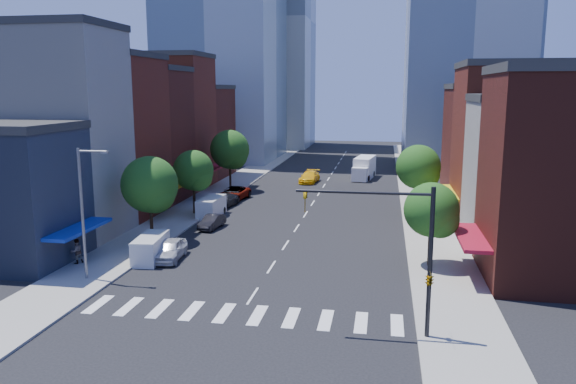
# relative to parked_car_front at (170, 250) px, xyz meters

# --- Properties ---
(ground) EXTENTS (220.00, 220.00, 0.00)m
(ground) POSITION_rel_parked_car_front_xyz_m (8.09, -6.52, -0.79)
(ground) COLOR black
(ground) RESTS_ON ground
(sidewalk_left) EXTENTS (5.00, 120.00, 0.15)m
(sidewalk_left) POSITION_rel_parked_car_front_xyz_m (-4.41, 33.48, -0.71)
(sidewalk_left) COLOR gray
(sidewalk_left) RESTS_ON ground
(sidewalk_right) EXTENTS (5.00, 120.00, 0.15)m
(sidewalk_right) POSITION_rel_parked_car_front_xyz_m (20.59, 33.48, -0.71)
(sidewalk_right) COLOR gray
(sidewalk_right) RESTS_ON ground
(crosswalk) EXTENTS (19.00, 3.00, 0.01)m
(crosswalk) POSITION_rel_parked_car_front_xyz_m (8.09, -9.52, -0.78)
(crosswalk) COLOR silver
(crosswalk) RESTS_ON ground
(bldg_left_1) EXTENTS (12.00, 8.00, 18.00)m
(bldg_left_1) POSITION_rel_parked_car_front_xyz_m (-12.91, 5.48, 8.21)
(bldg_left_1) COLOR beige
(bldg_left_1) RESTS_ON ground
(bldg_left_2) EXTENTS (12.00, 9.00, 16.00)m
(bldg_left_2) POSITION_rel_parked_car_front_xyz_m (-12.91, 13.98, 7.21)
(bldg_left_2) COLOR maroon
(bldg_left_2) RESTS_ON ground
(bldg_left_3) EXTENTS (12.00, 8.00, 15.00)m
(bldg_left_3) POSITION_rel_parked_car_front_xyz_m (-12.91, 22.48, 6.71)
(bldg_left_3) COLOR #4C1B13
(bldg_left_3) RESTS_ON ground
(bldg_left_4) EXTENTS (12.00, 9.00, 17.00)m
(bldg_left_4) POSITION_rel_parked_car_front_xyz_m (-12.91, 30.98, 7.71)
(bldg_left_4) COLOR maroon
(bldg_left_4) RESTS_ON ground
(bldg_left_5) EXTENTS (12.00, 10.00, 13.00)m
(bldg_left_5) POSITION_rel_parked_car_front_xyz_m (-12.91, 40.48, 5.71)
(bldg_left_5) COLOR #4C1B13
(bldg_left_5) RESTS_ON ground
(bldg_right_1) EXTENTS (12.00, 8.00, 12.00)m
(bldg_right_1) POSITION_rel_parked_car_front_xyz_m (29.09, 8.48, 5.21)
(bldg_right_1) COLOR beige
(bldg_right_1) RESTS_ON ground
(bldg_right_2) EXTENTS (12.00, 10.00, 15.00)m
(bldg_right_2) POSITION_rel_parked_car_front_xyz_m (29.09, 17.48, 6.71)
(bldg_right_2) COLOR maroon
(bldg_right_2) RESTS_ON ground
(bldg_right_3) EXTENTS (12.00, 10.00, 13.00)m
(bldg_right_3) POSITION_rel_parked_car_front_xyz_m (29.09, 27.48, 5.71)
(bldg_right_3) COLOR #4C1B13
(bldg_right_3) RESTS_ON ground
(tower_far_w) EXTENTS (18.00, 18.00, 56.00)m
(tower_far_w) POSITION_rel_parked_car_front_xyz_m (-9.91, 88.48, 27.21)
(tower_far_w) COLOR #9EA5AD
(tower_far_w) RESTS_ON ground
(traffic_signal) EXTENTS (7.24, 2.24, 8.00)m
(traffic_signal) POSITION_rel_parked_car_front_xyz_m (18.03, -11.02, 3.37)
(traffic_signal) COLOR black
(traffic_signal) RESTS_ON sidewalk_right
(streetlight) EXTENTS (2.25, 0.25, 9.00)m
(streetlight) POSITION_rel_parked_car_front_xyz_m (-3.72, -5.52, 4.49)
(streetlight) COLOR slate
(streetlight) RESTS_ON sidewalk_left
(tree_left_near) EXTENTS (4.80, 4.80, 7.30)m
(tree_left_near) POSITION_rel_parked_car_front_xyz_m (-3.26, 4.41, 4.08)
(tree_left_near) COLOR black
(tree_left_near) RESTS_ON sidewalk_left
(tree_left_mid) EXTENTS (4.20, 4.20, 6.65)m
(tree_left_mid) POSITION_rel_parked_car_front_xyz_m (-3.26, 15.41, 3.74)
(tree_left_mid) COLOR black
(tree_left_mid) RESTS_ON sidewalk_left
(tree_left_far) EXTENTS (5.00, 5.00, 7.75)m
(tree_left_far) POSITION_rel_parked_car_front_xyz_m (-3.26, 29.41, 4.42)
(tree_left_far) COLOR black
(tree_left_far) RESTS_ON sidewalk_left
(tree_right_near) EXTENTS (4.00, 4.00, 6.20)m
(tree_right_near) POSITION_rel_parked_car_front_xyz_m (19.74, 1.41, 3.40)
(tree_right_near) COLOR black
(tree_right_near) RESTS_ON sidewalk_right
(tree_right_far) EXTENTS (4.60, 4.60, 7.20)m
(tree_right_far) POSITION_rel_parked_car_front_xyz_m (19.74, 19.41, 4.08)
(tree_right_far) COLOR black
(tree_right_far) RESTS_ON sidewalk_right
(parked_car_front) EXTENTS (2.24, 4.76, 1.57)m
(parked_car_front) POSITION_rel_parked_car_front_xyz_m (0.00, 0.00, 0.00)
(parked_car_front) COLOR silver
(parked_car_front) RESTS_ON ground
(parked_car_second) EXTENTS (1.81, 4.02, 1.28)m
(parked_car_second) POSITION_rel_parked_car_front_xyz_m (0.21, 10.03, -0.15)
(parked_car_second) COLOR black
(parked_car_second) RESTS_ON ground
(parked_car_third) EXTENTS (3.34, 5.93, 1.56)m
(parked_car_third) POSITION_rel_parked_car_front_xyz_m (-1.41, 23.69, -0.00)
(parked_car_third) COLOR #999999
(parked_car_third) RESTS_ON ground
(parked_car_rear) EXTENTS (2.63, 5.15, 1.43)m
(parked_car_rear) POSITION_rel_parked_car_front_xyz_m (-1.41, 19.61, -0.07)
(parked_car_rear) COLOR black
(parked_car_rear) RESTS_ON ground
(cargo_van_near) EXTENTS (2.29, 4.67, 1.91)m
(cargo_van_near) POSITION_rel_parked_car_front_xyz_m (-1.40, -0.52, 0.16)
(cargo_van_near) COLOR silver
(cargo_van_near) RESTS_ON ground
(cargo_van_far) EXTENTS (1.97, 4.67, 1.98)m
(cargo_van_far) POSITION_rel_parked_car_front_xyz_m (-1.41, 14.88, 0.19)
(cargo_van_far) COLOR white
(cargo_van_far) RESTS_ON ground
(taxi) EXTENTS (2.69, 5.64, 1.59)m
(taxi) POSITION_rel_parked_car_front_xyz_m (5.77, 37.91, 0.01)
(taxi) COLOR yellow
(taxi) RESTS_ON ground
(traffic_car_oncoming) EXTENTS (1.90, 4.53, 1.46)m
(traffic_car_oncoming) POSITION_rel_parked_car_front_xyz_m (13.46, 43.97, -0.06)
(traffic_car_oncoming) COLOR black
(traffic_car_oncoming) RESTS_ON ground
(traffic_car_far) EXTENTS (1.82, 3.97, 1.32)m
(traffic_car_far) POSITION_rel_parked_car_front_xyz_m (12.72, 45.44, -0.13)
(traffic_car_far) COLOR #999999
(traffic_car_far) RESTS_ON ground
(box_truck) EXTENTS (3.31, 8.01, 3.13)m
(box_truck) POSITION_rel_parked_car_front_xyz_m (13.19, 42.87, 0.69)
(box_truck) COLOR white
(box_truck) RESTS_ON ground
(pedestrian_near) EXTENTS (0.47, 0.64, 1.59)m
(pedestrian_near) POSITION_rel_parked_car_front_xyz_m (-2.46, 2.25, 0.16)
(pedestrian_near) COLOR #999999
(pedestrian_near) RESTS_ON sidewalk_left
(pedestrian_far) EXTENTS (1.09, 1.15, 1.87)m
(pedestrian_far) POSITION_rel_parked_car_front_xyz_m (-6.33, -2.55, 0.30)
(pedestrian_far) COLOR #999999
(pedestrian_far) RESTS_ON sidewalk_left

